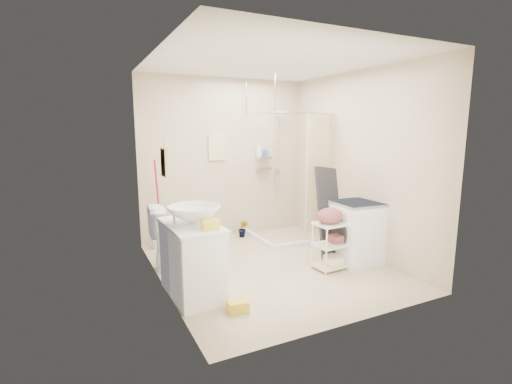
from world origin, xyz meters
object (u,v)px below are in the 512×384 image
Objects in this scene: washing_machine at (356,232)px; laundry_rack at (334,240)px; vanity at (192,260)px; toilet at (182,236)px.

laundry_rack is at bearing -166.60° from washing_machine.
toilet is at bearing 79.49° from vanity.
laundry_rack is at bearing -3.70° from vanity.
toilet reaches higher than vanity.
laundry_rack is (-0.42, -0.07, -0.04)m from washing_machine.
toilet is 1.12× the size of laundry_rack.
toilet is 1.99m from laundry_rack.
vanity is at bearing 177.18° from toilet.
washing_machine is at bearing -106.11° from toilet.
washing_machine is 1.12× the size of laundry_rack.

